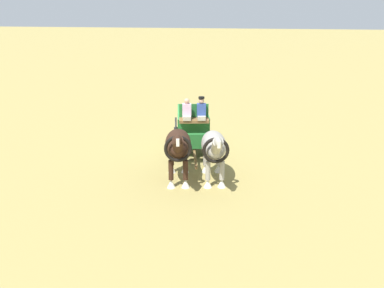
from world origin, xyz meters
name	(u,v)px	position (x,y,z in m)	size (l,w,h in m)	color
ground_plane	(193,148)	(0.00, 0.00, 0.00)	(220.00, 220.00, 0.00)	#9E8C4C
show_wagon	(193,124)	(0.17, 0.03, 1.17)	(5.86, 2.28, 2.74)	#236B2D
draft_horse_near	(214,147)	(3.61, 1.40, 1.32)	(3.08, 1.31, 2.18)	#9E998E
draft_horse_off	(178,146)	(3.86, 0.12, 1.38)	(3.06, 1.33, 2.25)	#331E14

